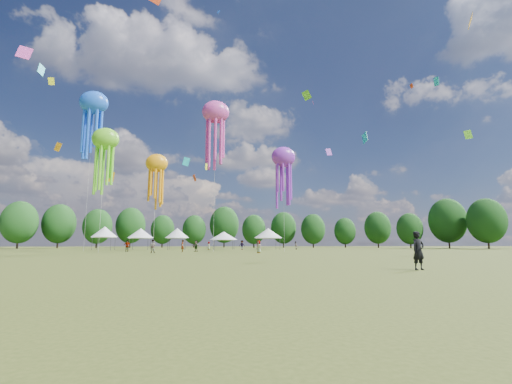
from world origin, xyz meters
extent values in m
plane|color=#384416|center=(0.00, 0.00, 0.00)|extent=(300.00, 300.00, 0.00)
imported|color=black|center=(8.18, -2.01, 0.89)|extent=(0.72, 0.55, 1.78)
imported|color=gray|center=(-8.24, 30.29, 0.88)|extent=(0.92, 0.75, 1.75)
imported|color=gray|center=(-0.59, 58.95, 0.82)|extent=(0.75, 0.93, 1.65)
imported|color=gray|center=(17.46, 55.79, 0.84)|extent=(0.95, 1.02, 1.68)
imported|color=gray|center=(6.04, 54.87, 0.95)|extent=(1.33, 0.91, 1.90)
imported|color=gray|center=(-12.96, 37.87, 0.87)|extent=(1.08, 0.58, 1.75)
imported|color=gray|center=(-2.85, 38.27, 0.85)|extent=(1.50, 1.44, 1.70)
imported|color=gray|center=(-4.75, 35.33, 0.88)|extent=(0.53, 0.71, 1.76)
imported|color=gray|center=(5.43, 28.57, 0.81)|extent=(0.90, 0.94, 1.62)
cylinder|color=#47474C|center=(-21.97, 51.76, 1.17)|extent=(0.08, 0.08, 2.34)
cylinder|color=#47474C|center=(-21.97, 55.03, 1.17)|extent=(0.08, 0.08, 2.34)
cylinder|color=#47474C|center=(-18.70, 51.76, 1.17)|extent=(0.08, 0.08, 2.34)
cylinder|color=#47474C|center=(-18.70, 55.03, 1.17)|extent=(0.08, 0.08, 2.34)
cube|color=white|center=(-20.34, 53.39, 2.39)|extent=(3.68, 3.68, 0.10)
cone|color=white|center=(-20.34, 53.39, 3.45)|extent=(4.78, 4.78, 2.01)
cylinder|color=#47474C|center=(-15.94, 54.48, 1.12)|extent=(0.08, 0.08, 2.24)
cylinder|color=#47474C|center=(-15.94, 57.97, 1.12)|extent=(0.08, 0.08, 2.24)
cylinder|color=#47474C|center=(-12.45, 54.48, 1.12)|extent=(0.08, 0.08, 2.24)
cylinder|color=#47474C|center=(-12.45, 57.97, 1.12)|extent=(0.08, 0.08, 2.24)
cube|color=white|center=(-14.20, 56.23, 2.29)|extent=(3.89, 3.89, 0.10)
cone|color=white|center=(-14.20, 56.23, 3.30)|extent=(5.06, 5.06, 1.92)
cylinder|color=#47474C|center=(-8.55, 53.22, 1.13)|extent=(0.08, 0.08, 2.26)
cylinder|color=#47474C|center=(-8.55, 56.41, 1.13)|extent=(0.08, 0.08, 2.26)
cylinder|color=#47474C|center=(-5.35, 53.22, 1.13)|extent=(0.08, 0.08, 2.26)
cylinder|color=#47474C|center=(-5.35, 56.41, 1.13)|extent=(0.08, 0.08, 2.26)
cube|color=white|center=(-6.95, 54.81, 2.31)|extent=(3.60, 3.60, 0.10)
cone|color=white|center=(-6.95, 54.81, 3.32)|extent=(4.68, 4.68, 1.93)
cylinder|color=#47474C|center=(0.35, 52.59, 0.95)|extent=(0.08, 0.08, 1.90)
cylinder|color=#47474C|center=(0.35, 56.47, 0.95)|extent=(0.08, 0.08, 1.90)
cylinder|color=#47474C|center=(4.23, 52.59, 0.95)|extent=(0.08, 0.08, 1.90)
cylinder|color=#47474C|center=(4.23, 56.47, 0.95)|extent=(0.08, 0.08, 1.90)
cube|color=white|center=(2.29, 54.53, 1.95)|extent=(4.27, 4.27, 0.10)
cone|color=white|center=(2.29, 54.53, 2.82)|extent=(5.56, 5.56, 1.63)
cylinder|color=#47474C|center=(9.23, 51.68, 1.14)|extent=(0.08, 0.08, 2.27)
cylinder|color=#47474C|center=(9.23, 55.68, 1.14)|extent=(0.08, 0.08, 2.27)
cylinder|color=#47474C|center=(13.23, 51.68, 1.14)|extent=(0.08, 0.08, 2.27)
cylinder|color=#47474C|center=(13.23, 55.68, 1.14)|extent=(0.08, 0.08, 2.27)
cube|color=white|center=(11.23, 53.68, 2.32)|extent=(4.40, 4.40, 0.10)
cone|color=white|center=(11.23, 53.68, 3.34)|extent=(5.72, 5.72, 1.95)
ellipsoid|color=#6FE225|center=(-15.73, 33.42, 15.85)|extent=(3.71, 2.60, 3.16)
cylinder|color=beige|center=(-15.73, 33.42, 7.93)|extent=(0.03, 0.03, 15.85)
ellipsoid|color=#D63FA3|center=(-0.24, 37.01, 22.07)|extent=(4.33, 3.03, 3.68)
cylinder|color=beige|center=(-0.24, 37.01, 11.03)|extent=(0.03, 0.03, 22.07)
ellipsoid|color=purple|center=(10.61, 36.34, 14.93)|extent=(3.84, 2.69, 3.26)
cylinder|color=beige|center=(10.61, 36.34, 7.46)|extent=(0.03, 0.03, 14.93)
ellipsoid|color=blue|center=(-20.79, 43.52, 25.07)|extent=(4.73, 3.31, 4.02)
cylinder|color=beige|center=(-20.79, 43.52, 12.54)|extent=(0.03, 0.03, 25.07)
ellipsoid|color=orange|center=(-8.14, 30.20, 11.87)|extent=(2.91, 2.04, 2.48)
cylinder|color=beige|center=(-8.14, 30.20, 5.94)|extent=(0.03, 0.03, 11.87)
cube|color=#1BCBEC|center=(-5.72, 56.79, 18.37)|extent=(1.68, 1.07, 1.83)
cube|color=#D63FA3|center=(22.91, 58.21, 33.74)|extent=(0.45, 0.72, 0.84)
cube|color=red|center=(-3.61, 47.93, 13.28)|extent=(0.78, 0.94, 1.24)
cube|color=orange|center=(28.35, 16.17, 26.77)|extent=(1.17, 1.18, 1.54)
cube|color=#1BCBEC|center=(32.65, 28.54, 25.53)|extent=(0.39, 1.26, 1.45)
cube|color=#D63FA3|center=(-25.57, 29.85, 26.09)|extent=(1.65, 1.16, 2.18)
cube|color=orange|center=(-22.62, 63.70, 15.93)|extent=(1.98, 2.00, 2.17)
cube|color=yellow|center=(-24.21, 35.04, 24.67)|extent=(0.71, 0.87, 1.21)
cube|color=#6FE225|center=(17.25, 44.74, 29.37)|extent=(1.91, 0.68, 2.12)
cube|color=#1BCBEC|center=(31.68, 50.89, 23.49)|extent=(0.29, 2.29, 2.65)
cube|color=purple|center=(25.85, 56.91, 21.72)|extent=(1.57, 0.57, 1.82)
cube|color=red|center=(31.29, 32.70, 26.65)|extent=(0.30, 0.66, 0.82)
cube|color=orange|center=(-30.98, 56.25, 20.40)|extent=(1.76, 0.71, 2.12)
cube|color=yellow|center=(-1.51, 51.79, 16.33)|extent=(0.44, 1.03, 1.34)
cube|color=#6FE225|center=(39.43, 31.18, 18.34)|extent=(1.20, 0.55, 1.57)
cube|color=blue|center=(0.43, 53.99, 51.60)|extent=(0.76, 0.49, 0.93)
cube|color=#1BCBEC|center=(-18.93, 20.25, 19.24)|extent=(0.32, 1.04, 1.26)
cylinder|color=#38281C|center=(-47.17, 78.19, 1.68)|extent=(0.44, 0.44, 3.36)
ellipsoid|color=#174015|center=(-47.17, 78.19, 6.51)|extent=(8.40, 8.40, 10.51)
cylinder|color=#38281C|center=(-40.68, 85.49, 1.71)|extent=(0.44, 0.44, 3.41)
ellipsoid|color=#174015|center=(-40.68, 85.49, 6.61)|extent=(8.53, 8.53, 10.66)
cylinder|color=#38281C|center=(-30.60, 85.02, 1.53)|extent=(0.44, 0.44, 3.07)
ellipsoid|color=#174015|center=(-30.60, 85.02, 5.94)|extent=(7.66, 7.66, 9.58)
cylinder|color=#38281C|center=(-23.51, 93.33, 1.72)|extent=(0.44, 0.44, 3.43)
ellipsoid|color=#174015|center=(-23.51, 93.33, 6.65)|extent=(8.58, 8.58, 10.73)
cylinder|color=#38281C|center=(-14.76, 98.96, 1.47)|extent=(0.44, 0.44, 2.95)
ellipsoid|color=#174015|center=(-14.76, 98.96, 5.71)|extent=(7.37, 7.37, 9.21)
cylinder|color=#38281C|center=(-4.70, 95.06, 1.45)|extent=(0.44, 0.44, 2.89)
ellipsoid|color=#174015|center=(-4.70, 95.06, 5.61)|extent=(7.23, 7.23, 9.04)
cylinder|color=#38281C|center=(4.91, 99.49, 1.92)|extent=(0.44, 0.44, 3.84)
ellipsoid|color=#174015|center=(4.91, 99.49, 7.44)|extent=(9.60, 9.60, 11.99)
cylinder|color=#38281C|center=(13.19, 88.44, 1.42)|extent=(0.44, 0.44, 2.84)
ellipsoid|color=#174015|center=(13.19, 88.44, 5.51)|extent=(7.11, 7.11, 8.89)
cylinder|color=#38281C|center=(22.93, 91.04, 1.58)|extent=(0.44, 0.44, 3.16)
ellipsoid|color=#174015|center=(22.93, 91.04, 6.13)|extent=(7.91, 7.91, 9.88)
cylinder|color=#38281C|center=(30.69, 85.29, 1.44)|extent=(0.44, 0.44, 2.88)
ellipsoid|color=#174015|center=(30.69, 85.29, 5.59)|extent=(7.21, 7.21, 9.01)
cylinder|color=#38281C|center=(41.52, 87.24, 1.31)|extent=(0.44, 0.44, 2.63)
ellipsoid|color=#174015|center=(41.52, 87.24, 5.09)|extent=(6.57, 6.57, 8.22)
cylinder|color=#38281C|center=(50.52, 83.73, 1.56)|extent=(0.44, 0.44, 3.13)
ellipsoid|color=#174015|center=(50.52, 83.73, 6.06)|extent=(7.81, 7.81, 9.77)
cylinder|color=#38281C|center=(53.64, 71.81, 1.36)|extent=(0.44, 0.44, 2.72)
ellipsoid|color=#174015|center=(53.64, 71.81, 5.27)|extent=(6.80, 6.80, 8.50)
cylinder|color=#38281C|center=(62.96, 68.92, 1.90)|extent=(0.44, 0.44, 3.81)
ellipsoid|color=#174015|center=(62.96, 68.92, 7.38)|extent=(9.52, 9.52, 11.90)
cylinder|color=#38281C|center=(66.57, 59.80, 1.76)|extent=(0.44, 0.44, 3.51)
ellipsoid|color=#174015|center=(66.57, 59.80, 6.80)|extent=(8.78, 8.78, 10.97)
camera|label=1|loc=(-1.71, -17.35, 1.20)|focal=24.79mm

